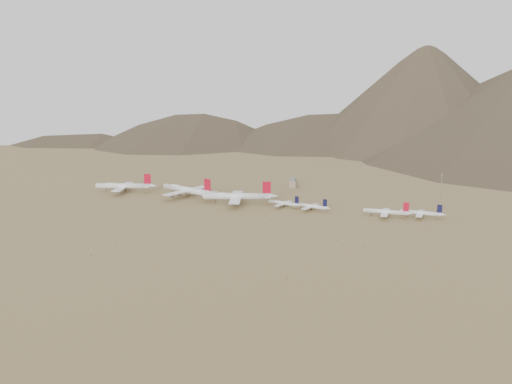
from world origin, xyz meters
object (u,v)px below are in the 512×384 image
at_px(widebody_west, 124,186).
at_px(control_tower, 293,183).
at_px(narrowbody_a, 285,203).
at_px(widebody_centre, 187,190).
at_px(narrowbody_b, 312,206).
at_px(widebody_east, 238,196).

xyz_separation_m(widebody_west, control_tower, (165.97, 99.23, -1.91)).
distance_m(narrowbody_a, control_tower, 98.15).
xyz_separation_m(widebody_west, widebody_centre, (78.07, 5.85, 0.72)).
xyz_separation_m(narrowbody_a, control_tower, (-23.53, 95.27, 1.24)).
xyz_separation_m(widebody_west, narrowbody_a, (189.50, 3.95, -3.15)).
xyz_separation_m(narrowbody_a, narrowbody_b, (28.34, -1.91, 0.05)).
bearing_deg(control_tower, narrowbody_a, -76.13).
height_order(widebody_west, narrowbody_a, widebody_west).
bearing_deg(widebody_centre, widebody_west, -161.48).
bearing_deg(narrowbody_b, widebody_centre, -170.60).
bearing_deg(widebody_west, control_tower, 10.52).
height_order(narrowbody_a, narrowbody_b, narrowbody_b).
height_order(widebody_centre, control_tower, widebody_centre).
height_order(widebody_east, narrowbody_b, widebody_east).
bearing_deg(widebody_centre, control_tower, 60.97).
distance_m(widebody_west, widebody_centre, 78.30).
relative_size(widebody_east, narrowbody_a, 1.94).
bearing_deg(narrowbody_b, narrowbody_a, -172.89).
bearing_deg(widebody_east, narrowbody_a, -15.60).
distance_m(narrowbody_b, control_tower, 110.16).
bearing_deg(widebody_west, narrowbody_b, -19.81).
xyz_separation_m(widebody_east, control_tower, (25.11, 100.12, -2.59)).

